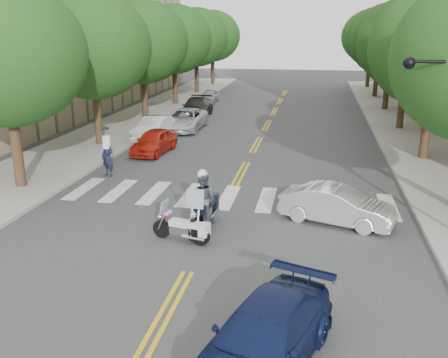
% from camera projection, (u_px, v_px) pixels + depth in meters
% --- Properties ---
extents(ground, '(140.00, 140.00, 0.00)m').
position_uv_depth(ground, '(188.00, 272.00, 13.93)').
color(ground, '#38383A').
rests_on(ground, ground).
extents(sidewalk_left, '(5.00, 60.00, 0.15)m').
position_uv_depth(sidewalk_left, '(137.00, 120.00, 36.25)').
color(sidewalk_left, '#9E9991').
rests_on(sidewalk_left, ground).
extents(sidewalk_right, '(5.00, 60.00, 0.15)m').
position_uv_depth(sidewalk_right, '(410.00, 129.00, 32.95)').
color(sidewalk_right, '#9E9991').
rests_on(sidewalk_right, ground).
extents(tree_l_0, '(6.40, 6.40, 8.45)m').
position_uv_depth(tree_l_0, '(5.00, 54.00, 19.48)').
color(tree_l_0, '#382316').
rests_on(tree_l_0, ground).
extents(tree_l_1, '(6.40, 6.40, 8.45)m').
position_uv_depth(tree_l_1, '(93.00, 46.00, 27.00)').
color(tree_l_1, '#382316').
rests_on(tree_l_1, ground).
extents(tree_l_2, '(6.40, 6.40, 8.45)m').
position_uv_depth(tree_l_2, '(142.00, 42.00, 34.52)').
color(tree_l_2, '#382316').
rests_on(tree_l_2, ground).
extents(tree_l_3, '(6.40, 6.40, 8.45)m').
position_uv_depth(tree_l_3, '(174.00, 39.00, 42.05)').
color(tree_l_3, '#382316').
rests_on(tree_l_3, ground).
extents(tree_l_4, '(6.40, 6.40, 8.45)m').
position_uv_depth(tree_l_4, '(196.00, 37.00, 49.57)').
color(tree_l_4, '#382316').
rests_on(tree_l_4, ground).
extents(tree_l_5, '(6.40, 6.40, 8.45)m').
position_uv_depth(tree_l_5, '(212.00, 36.00, 57.09)').
color(tree_l_5, '#382316').
rests_on(tree_l_5, ground).
extents(tree_r_1, '(6.40, 6.40, 8.45)m').
position_uv_depth(tree_r_1, '(436.00, 49.00, 23.95)').
color(tree_r_1, '#382316').
rests_on(tree_r_1, ground).
extents(tree_r_2, '(6.40, 6.40, 8.45)m').
position_uv_depth(tree_r_2, '(408.00, 44.00, 31.47)').
color(tree_r_2, '#382316').
rests_on(tree_r_2, ground).
extents(tree_r_3, '(6.40, 6.40, 8.45)m').
position_uv_depth(tree_r_3, '(391.00, 40.00, 39.00)').
color(tree_r_3, '#382316').
rests_on(tree_r_3, ground).
extents(tree_r_4, '(6.40, 6.40, 8.45)m').
position_uv_depth(tree_r_4, '(379.00, 38.00, 46.52)').
color(tree_r_4, '#382316').
rests_on(tree_r_4, ground).
extents(tree_r_5, '(6.40, 6.40, 8.45)m').
position_uv_depth(tree_r_5, '(371.00, 37.00, 54.04)').
color(tree_r_5, '#382316').
rests_on(tree_r_5, ground).
extents(motorcycle_police, '(0.91, 2.58, 2.10)m').
position_uv_depth(motorcycle_police, '(203.00, 202.00, 16.69)').
color(motorcycle_police, black).
rests_on(motorcycle_police, ground).
extents(motorcycle_parked, '(1.98, 0.79, 1.30)m').
position_uv_depth(motorcycle_parked, '(186.00, 229.00, 15.75)').
color(motorcycle_parked, black).
rests_on(motorcycle_parked, ground).
extents(officer_standing, '(0.78, 0.68, 1.81)m').
position_uv_depth(officer_standing, '(107.00, 157.00, 22.69)').
color(officer_standing, '#151A31').
rests_on(officer_standing, ground).
extents(convertible, '(4.15, 2.52, 1.29)m').
position_uv_depth(convertible, '(337.00, 205.00, 17.25)').
color(convertible, white).
rests_on(convertible, ground).
extents(sedan_blue, '(3.17, 4.82, 1.30)m').
position_uv_depth(sedan_blue, '(264.00, 339.00, 9.88)').
color(sedan_blue, '#101A43').
rests_on(sedan_blue, ground).
extents(parked_car_a, '(1.86, 3.95, 1.31)m').
position_uv_depth(parked_car_a, '(154.00, 141.00, 26.87)').
color(parked_car_a, red).
rests_on(parked_car_a, ground).
extents(parked_car_b, '(1.77, 4.22, 1.35)m').
position_uv_depth(parked_car_b, '(154.00, 128.00, 30.23)').
color(parked_car_b, silver).
rests_on(parked_car_b, ground).
extents(parked_car_c, '(2.30, 4.96, 1.38)m').
position_uv_depth(parked_car_c, '(185.00, 120.00, 32.97)').
color(parked_car_c, '#B6BABF').
rests_on(parked_car_c, ground).
extents(parked_car_d, '(2.16, 4.96, 1.42)m').
position_uv_depth(parked_car_d, '(196.00, 108.00, 37.74)').
color(parked_car_d, black).
rests_on(parked_car_d, ground).
extents(parked_car_e, '(1.40, 3.49, 1.19)m').
position_uv_depth(parked_car_e, '(209.00, 96.00, 44.97)').
color(parked_car_e, '#99989E').
rests_on(parked_car_e, ground).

